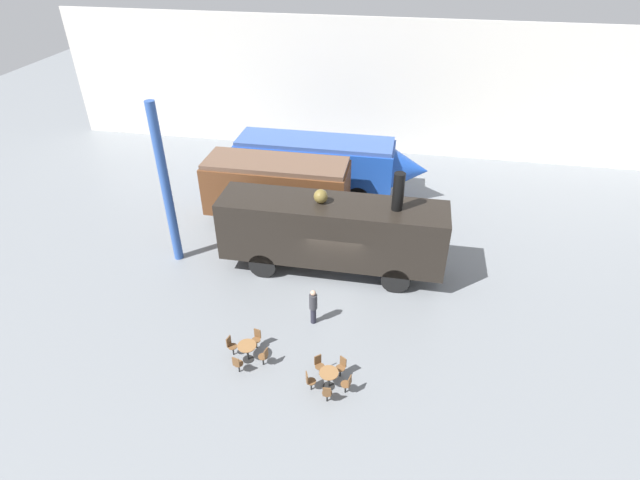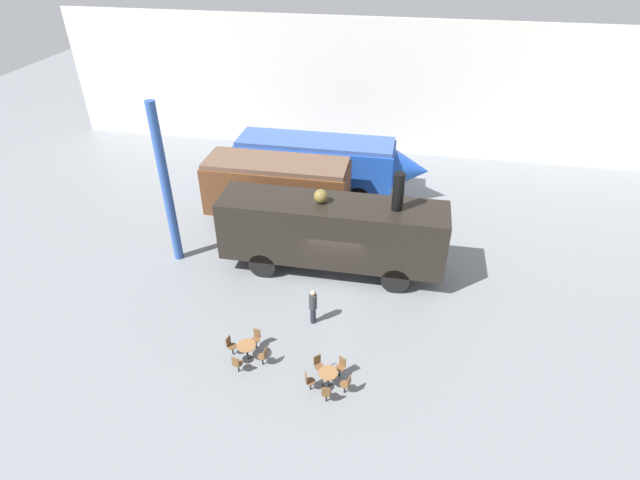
{
  "view_description": "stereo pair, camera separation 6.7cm",
  "coord_description": "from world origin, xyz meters",
  "px_view_note": "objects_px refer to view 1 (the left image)",
  "views": [
    {
      "loc": [
        2.69,
        -18.25,
        14.65
      ],
      "look_at": [
        -0.88,
        1.0,
        1.6
      ],
      "focal_mm": 28.0,
      "sensor_mm": 36.0,
      "label": 1
    },
    {
      "loc": [
        2.76,
        -18.24,
        14.65
      ],
      "look_at": [
        -0.88,
        1.0,
        1.6
      ],
      "focal_mm": 28.0,
      "sensor_mm": 36.0,
      "label": 2
    }
  ],
  "objects_px": {
    "cafe_table_mid": "(329,376)",
    "cafe_chair_0": "(231,345)",
    "streamlined_locomotive": "(327,162)",
    "steam_locomotive": "(332,230)",
    "cafe_table_near": "(247,349)",
    "visitor_person": "(313,305)",
    "passenger_coach_wooden": "(277,186)"
  },
  "relations": [
    {
      "from": "cafe_table_mid",
      "to": "cafe_chair_0",
      "type": "relative_size",
      "value": 0.86
    },
    {
      "from": "streamlined_locomotive",
      "to": "cafe_table_mid",
      "type": "height_order",
      "value": "streamlined_locomotive"
    },
    {
      "from": "streamlined_locomotive",
      "to": "cafe_table_mid",
      "type": "distance_m",
      "value": 14.97
    },
    {
      "from": "steam_locomotive",
      "to": "cafe_table_near",
      "type": "distance_m",
      "value": 6.91
    },
    {
      "from": "streamlined_locomotive",
      "to": "cafe_chair_0",
      "type": "bearing_deg",
      "value": -95.89
    },
    {
      "from": "cafe_table_near",
      "to": "cafe_table_mid",
      "type": "xyz_separation_m",
      "value": [
        3.3,
        -0.73,
        -0.02
      ]
    },
    {
      "from": "streamlined_locomotive",
      "to": "visitor_person",
      "type": "height_order",
      "value": "streamlined_locomotive"
    },
    {
      "from": "cafe_table_near",
      "to": "steam_locomotive",
      "type": "bearing_deg",
      "value": 70.45
    },
    {
      "from": "cafe_table_near",
      "to": "visitor_person",
      "type": "bearing_deg",
      "value": 50.51
    },
    {
      "from": "cafe_chair_0",
      "to": "streamlined_locomotive",
      "type": "bearing_deg",
      "value": 96.78
    },
    {
      "from": "steam_locomotive",
      "to": "streamlined_locomotive",
      "type": "bearing_deg",
      "value": 101.45
    },
    {
      "from": "passenger_coach_wooden",
      "to": "cafe_table_mid",
      "type": "relative_size",
      "value": 10.23
    },
    {
      "from": "streamlined_locomotive",
      "to": "cafe_table_near",
      "type": "height_order",
      "value": "streamlined_locomotive"
    },
    {
      "from": "steam_locomotive",
      "to": "cafe_chair_0",
      "type": "height_order",
      "value": "steam_locomotive"
    },
    {
      "from": "steam_locomotive",
      "to": "cafe_chair_0",
      "type": "xyz_separation_m",
      "value": [
        -2.96,
        -6.15,
        -1.77
      ]
    },
    {
      "from": "streamlined_locomotive",
      "to": "cafe_table_near",
      "type": "bearing_deg",
      "value": -92.87
    },
    {
      "from": "cafe_table_near",
      "to": "visitor_person",
      "type": "height_order",
      "value": "visitor_person"
    },
    {
      "from": "streamlined_locomotive",
      "to": "steam_locomotive",
      "type": "bearing_deg",
      "value": -78.55
    },
    {
      "from": "cafe_table_mid",
      "to": "visitor_person",
      "type": "bearing_deg",
      "value": 110.41
    },
    {
      "from": "passenger_coach_wooden",
      "to": "steam_locomotive",
      "type": "xyz_separation_m",
      "value": [
        3.67,
        -3.96,
        0.09
      ]
    },
    {
      "from": "steam_locomotive",
      "to": "cafe_table_near",
      "type": "xyz_separation_m",
      "value": [
        -2.24,
        -6.31,
        -1.71
      ]
    },
    {
      "from": "passenger_coach_wooden",
      "to": "visitor_person",
      "type": "bearing_deg",
      "value": -65.59
    },
    {
      "from": "steam_locomotive",
      "to": "visitor_person",
      "type": "distance_m",
      "value": 4.01
    },
    {
      "from": "passenger_coach_wooden",
      "to": "steam_locomotive",
      "type": "distance_m",
      "value": 5.4
    },
    {
      "from": "cafe_table_near",
      "to": "streamlined_locomotive",
      "type": "bearing_deg",
      "value": 87.13
    },
    {
      "from": "passenger_coach_wooden",
      "to": "cafe_table_mid",
      "type": "bearing_deg",
      "value": -66.75
    },
    {
      "from": "cafe_table_mid",
      "to": "cafe_chair_0",
      "type": "bearing_deg",
      "value": 167.49
    },
    {
      "from": "passenger_coach_wooden",
      "to": "cafe_chair_0",
      "type": "height_order",
      "value": "passenger_coach_wooden"
    },
    {
      "from": "cafe_table_near",
      "to": "cafe_table_mid",
      "type": "distance_m",
      "value": 3.38
    },
    {
      "from": "steam_locomotive",
      "to": "cafe_table_mid",
      "type": "height_order",
      "value": "steam_locomotive"
    },
    {
      "from": "steam_locomotive",
      "to": "cafe_table_near",
      "type": "height_order",
      "value": "steam_locomotive"
    },
    {
      "from": "passenger_coach_wooden",
      "to": "visitor_person",
      "type": "distance_m",
      "value": 8.6
    }
  ]
}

